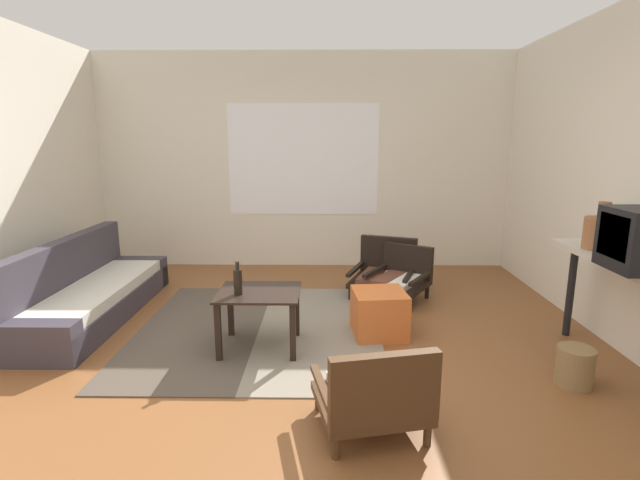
# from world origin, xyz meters

# --- Properties ---
(ground_plane) EXTENTS (7.80, 7.80, 0.00)m
(ground_plane) POSITION_xyz_m (0.00, 0.00, 0.00)
(ground_plane) COLOR brown
(far_wall_with_window) EXTENTS (5.60, 0.13, 2.70)m
(far_wall_with_window) POSITION_xyz_m (0.00, 3.06, 1.35)
(far_wall_with_window) COLOR silver
(far_wall_with_window) RESTS_ON ground
(area_rug) EXTENTS (2.08, 2.25, 0.01)m
(area_rug) POSITION_xyz_m (-0.29, 0.82, 0.01)
(area_rug) COLOR #4C4238
(area_rug) RESTS_ON ground
(couch) EXTENTS (0.68, 2.10, 0.73)m
(couch) POSITION_xyz_m (-1.93, 1.11, 0.23)
(couch) COLOR #38333D
(couch) RESTS_ON ground
(coffee_table) EXTENTS (0.64, 0.54, 0.47)m
(coffee_table) POSITION_xyz_m (-0.23, 0.45, 0.38)
(coffee_table) COLOR black
(coffee_table) RESTS_ON ground
(armchair_by_window) EXTENTS (0.80, 0.79, 0.59)m
(armchair_by_window) POSITION_xyz_m (0.92, 1.84, 0.25)
(armchair_by_window) COLOR black
(armchair_by_window) RESTS_ON ground
(armchair_striped_foreground) EXTENTS (0.70, 0.66, 0.57)m
(armchair_striped_foreground) POSITION_xyz_m (0.56, -0.67, 0.25)
(armchair_striped_foreground) COLOR #472D19
(armchair_striped_foreground) RESTS_ON ground
(armchair_corner) EXTENTS (0.76, 0.77, 0.54)m
(armchair_corner) POSITION_xyz_m (1.07, 1.66, 0.25)
(armchair_corner) COLOR black
(armchair_corner) RESTS_ON ground
(ottoman_orange) EXTENTS (0.47, 0.47, 0.39)m
(ottoman_orange) POSITION_xyz_m (0.74, 0.73, 0.19)
(ottoman_orange) COLOR #D1662D
(ottoman_orange) RESTS_ON ground
(console_shelf) EXTENTS (0.37, 1.67, 0.83)m
(console_shelf) POSITION_xyz_m (2.35, -0.03, 0.73)
(console_shelf) COLOR beige
(console_shelf) RESTS_ON ground
(clay_vase) EXTENTS (0.25, 0.25, 0.36)m
(clay_vase) POSITION_xyz_m (2.35, 0.42, 0.96)
(clay_vase) COLOR #935B38
(clay_vase) RESTS_ON console_shelf
(glass_bottle) EXTENTS (0.07, 0.07, 0.26)m
(glass_bottle) POSITION_xyz_m (-0.38, 0.38, 0.58)
(glass_bottle) COLOR black
(glass_bottle) RESTS_ON coffee_table
(wicker_basket) EXTENTS (0.24, 0.24, 0.27)m
(wicker_basket) POSITION_xyz_m (1.98, -0.10, 0.13)
(wicker_basket) COLOR olive
(wicker_basket) RESTS_ON ground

